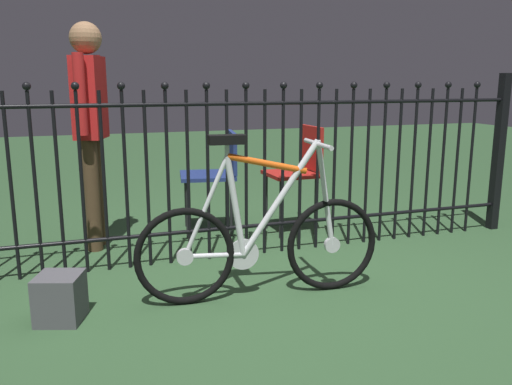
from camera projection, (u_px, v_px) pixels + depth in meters
name	position (u px, v px, depth m)	size (l,w,h in m)	color
ground_plane	(277.00, 285.00, 3.23)	(20.00, 20.00, 0.00)	#30512F
iron_fence	(236.00, 167.00, 3.65)	(4.44, 0.07, 1.29)	black
bicycle	(261.00, 240.00, 3.00)	(1.42, 0.40, 0.94)	black
chair_navy	(217.00, 169.00, 4.31)	(0.50, 0.50, 0.82)	black
chair_red	(299.00, 167.00, 4.32)	(0.40, 0.40, 0.87)	black
person_visitor	(91.00, 117.00, 3.79)	(0.26, 0.46, 1.63)	#4C3823
display_crate	(60.00, 298.00, 2.74)	(0.22, 0.22, 0.25)	#4C4C51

